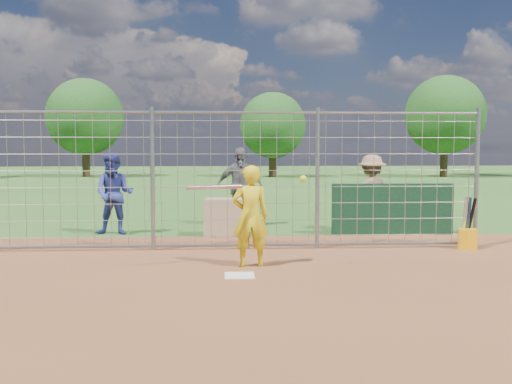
{
  "coord_description": "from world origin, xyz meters",
  "views": [
    {
      "loc": [
        -0.25,
        -8.35,
        1.86
      ],
      "look_at": [
        0.3,
        0.8,
        1.15
      ],
      "focal_mm": 40.0,
      "sensor_mm": 36.0,
      "label": 1
    }
  ],
  "objects": [
    {
      "name": "equipment_in_play",
      "position": [
        -0.04,
        0.15,
        1.31
      ],
      "size": [
        1.8,
        0.32,
        0.2
      ],
      "color": "silver",
      "rests_on": "ground"
    },
    {
      "name": "home_plate",
      "position": [
        0.0,
        -0.2,
        0.01
      ],
      "size": [
        0.43,
        0.43,
        0.02
      ],
      "primitive_type": "cube",
      "color": "silver",
      "rests_on": "ground"
    },
    {
      "name": "dugout_wall",
      "position": [
        3.4,
        3.6,
        0.55
      ],
      "size": [
        2.6,
        0.2,
        1.1
      ],
      "primitive_type": "cube",
      "color": "#11381E",
      "rests_on": "ground"
    },
    {
      "name": "batter",
      "position": [
        0.19,
        0.47,
        0.8
      ],
      "size": [
        0.61,
        0.42,
        1.6
      ],
      "primitive_type": "imported",
      "rotation": [
        0.0,
        0.0,
        3.21
      ],
      "color": "yellow",
      "rests_on": "ground"
    },
    {
      "name": "bystander_b",
      "position": [
        0.17,
        5.14,
        0.94
      ],
      "size": [
        1.12,
        0.5,
        1.88
      ],
      "primitive_type": "imported",
      "rotation": [
        0.0,
        0.0,
        0.04
      ],
      "color": "#5A5B5F",
      "rests_on": "ground"
    },
    {
      "name": "backstop_fence",
      "position": [
        0.0,
        2.0,
        1.26
      ],
      "size": [
        9.08,
        0.08,
        2.6
      ],
      "color": "gray",
      "rests_on": "ground"
    },
    {
      "name": "bystander_c",
      "position": [
        3.07,
        4.07,
        0.86
      ],
      "size": [
        1.22,
        0.87,
        1.71
      ],
      "primitive_type": "imported",
      "rotation": [
        0.0,
        0.0,
        3.37
      ],
      "color": "#8B6A4C",
      "rests_on": "ground"
    },
    {
      "name": "infield_dirt",
      "position": [
        0.0,
        -3.0,
        0.01
      ],
      "size": [
        18.0,
        18.0,
        0.0
      ],
      "primitive_type": "plane",
      "color": "brown",
      "rests_on": "ground"
    },
    {
      "name": "tree_line",
      "position": [
        3.13,
        28.13,
        3.71
      ],
      "size": [
        44.66,
        6.72,
        6.48
      ],
      "color": "#3F2B19",
      "rests_on": "ground"
    },
    {
      "name": "bucket_with_bats",
      "position": [
        4.26,
        1.76,
        0.25
      ],
      "size": [
        0.34,
        0.39,
        0.97
      ],
      "color": "#FDAF0D",
      "rests_on": "ground"
    },
    {
      "name": "bystander_a",
      "position": [
        -2.55,
        3.96,
        0.88
      ],
      "size": [
        0.91,
        0.74,
        1.76
      ],
      "primitive_type": "imported",
      "rotation": [
        0.0,
        0.0,
        -0.09
      ],
      "color": "navy",
      "rests_on": "ground"
    },
    {
      "name": "ground",
      "position": [
        0.0,
        0.0,
        0.0
      ],
      "size": [
        100.0,
        100.0,
        0.0
      ],
      "primitive_type": "plane",
      "color": "#2D591E",
      "rests_on": "ground"
    },
    {
      "name": "equipment_bin",
      "position": [
        -0.2,
        3.57,
        0.4
      ],
      "size": [
        0.86,
        0.65,
        0.8
      ],
      "primitive_type": "cube",
      "rotation": [
        0.0,
        0.0,
        -0.13
      ],
      "color": "tan",
      "rests_on": "ground"
    }
  ]
}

